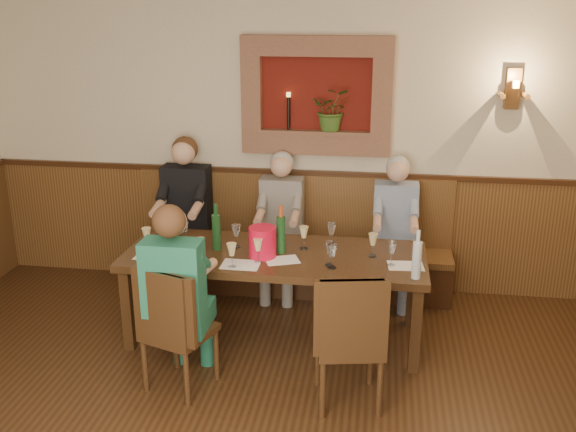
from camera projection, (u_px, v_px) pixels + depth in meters
name	position (u px, v px, depth m)	size (l,w,h in m)	color
room_shell	(208.00, 173.00, 3.03)	(6.04, 6.04, 2.82)	beige
wainscoting	(218.00, 407.00, 3.45)	(6.02, 6.02, 1.15)	#4E2F16
wall_niche	(320.00, 101.00, 5.79)	(1.36, 0.30, 1.06)	#5D140D
wall_sconce	(513.00, 90.00, 5.50)	(0.25, 0.20, 0.35)	#4E2F16
dining_table	(275.00, 262.00, 5.15)	(2.40, 0.90, 0.75)	black
bench	(291.00, 258.00, 6.15)	(3.00, 0.45, 1.11)	#381E0F
chair_near_left	(179.00, 352.00, 4.58)	(0.54, 0.54, 0.96)	black
chair_near_right	(348.00, 365.00, 4.40)	(0.52, 0.52, 1.01)	black
person_bench_left	(186.00, 228.00, 6.10)	(0.44, 0.54, 1.48)	black
person_bench_mid	(281.00, 238.00, 5.99)	(0.40, 0.48, 1.37)	#595451
person_bench_right	(394.00, 244.00, 5.84)	(0.39, 0.48, 1.36)	navy
person_chair_front	(179.00, 312.00, 4.53)	(0.41, 0.50, 1.40)	#164F4E
spittoon_bucket	(262.00, 242.00, 5.02)	(0.22, 0.22, 0.24)	red
wine_bottle_green_a	(281.00, 234.00, 5.09)	(0.09, 0.09, 0.39)	#19471E
wine_bottle_green_b	(216.00, 231.00, 5.15)	(0.09, 0.09, 0.38)	#19471E
water_bottle	(417.00, 259.00, 4.62)	(0.09, 0.09, 0.37)	silver
tasting_sheet_a	(151.00, 256.00, 5.06)	(0.25, 0.18, 0.00)	white
tasting_sheet_b	(282.00, 260.00, 4.98)	(0.25, 0.18, 0.00)	white
tasting_sheet_c	(406.00, 266.00, 4.88)	(0.27, 0.19, 0.00)	white
tasting_sheet_d	(241.00, 265.00, 4.90)	(0.29, 0.21, 0.00)	white
wine_glass_0	(147.00, 239.00, 5.15)	(0.08, 0.08, 0.19)	#E5CC89
wine_glass_1	(185.00, 232.00, 5.32)	(0.08, 0.08, 0.19)	white
wine_glass_2	(201.00, 250.00, 4.93)	(0.08, 0.08, 0.19)	#E5CC89
wine_glass_3	(236.00, 236.00, 5.22)	(0.08, 0.08, 0.19)	white
wine_glass_4	(258.00, 251.00, 4.92)	(0.08, 0.08, 0.19)	#E5CC89
wine_glass_5	(304.00, 238.00, 5.19)	(0.08, 0.08, 0.19)	#E5CC89
wine_glass_6	(332.00, 256.00, 4.81)	(0.08, 0.08, 0.19)	white
wine_glass_7	(373.00, 245.00, 5.03)	(0.08, 0.08, 0.19)	#E5CC89
wine_glass_8	(391.00, 254.00, 4.85)	(0.08, 0.08, 0.19)	white
wine_glass_9	(232.00, 255.00, 4.82)	(0.08, 0.08, 0.19)	#E5CC89
wine_glass_10	(331.00, 234.00, 5.26)	(0.08, 0.08, 0.19)	white
wine_glass_11	(330.00, 253.00, 4.86)	(0.08, 0.08, 0.19)	white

